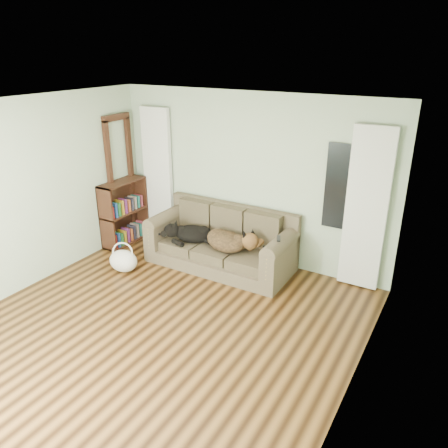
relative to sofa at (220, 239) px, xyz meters
The scene contains 15 objects.
floor 2.04m from the sofa, 83.89° to the right, with size 5.00×5.00×0.00m, color black.
ceiling 2.93m from the sofa, 83.89° to the right, with size 5.00×5.00×0.00m, color white.
wall_back 1.02m from the sofa, 68.05° to the left, with size 4.50×0.04×2.60m, color #ABC2A4.
wall_left 2.96m from the sofa, 135.91° to the right, with size 0.04×5.00×2.60m, color #ABC2A4.
wall_right 3.27m from the sofa, 38.74° to the right, with size 0.04×5.00×2.60m, color #ABC2A4.
curtain_left 1.70m from the sofa, 163.35° to the left, with size 0.55×0.08×2.25m, color silver.
curtain_right 2.18m from the sofa, 12.47° to the left, with size 0.55×0.08×2.25m, color silver.
window_pane 1.98m from the sofa, 16.59° to the left, with size 0.50×0.03×1.20m, color black.
door_casing 2.08m from the sofa, behind, with size 0.07×0.60×2.10m, color black.
sofa is the anchor object (origin of this frame).
dog_black_lab 0.47m from the sofa, 168.39° to the right, with size 0.60×0.42×0.26m, color black.
dog_shepherd 0.23m from the sofa, 20.81° to the right, with size 0.70×0.49×0.31m, color black.
tv_remote 1.06m from the sofa, ahead, with size 0.05×0.17×0.02m, color black.
tote_bag 1.50m from the sofa, 142.92° to the right, with size 0.46×0.35×0.33m, color silver.
bookshelf 1.88m from the sofa, behind, with size 0.33×0.88×1.10m, color black.
Camera 1 is at (2.91, -3.25, 3.17)m, focal length 35.00 mm.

